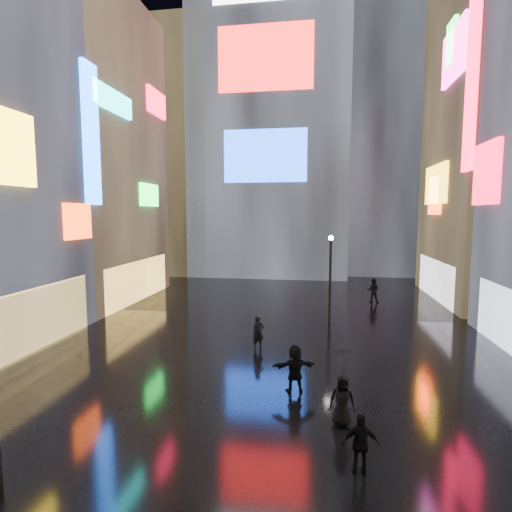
# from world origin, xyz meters

# --- Properties ---
(ground) EXTENTS (140.00, 140.00, 0.00)m
(ground) POSITION_xyz_m (0.00, 20.00, 0.00)
(ground) COLOR black
(ground) RESTS_ON ground
(building_left_far) EXTENTS (10.28, 12.00, 22.00)m
(building_left_far) POSITION_xyz_m (-15.98, 26.00, 10.98)
(building_left_far) COLOR black
(building_left_far) RESTS_ON ground
(tower_main) EXTENTS (16.00, 14.20, 42.00)m
(tower_main) POSITION_xyz_m (-3.00, 43.97, 21.01)
(tower_main) COLOR black
(tower_main) RESTS_ON ground
(tower_flank_right) EXTENTS (12.00, 12.00, 34.00)m
(tower_flank_right) POSITION_xyz_m (9.00, 46.00, 17.00)
(tower_flank_right) COLOR black
(tower_flank_right) RESTS_ON ground
(tower_flank_left) EXTENTS (10.00, 10.00, 26.00)m
(tower_flank_left) POSITION_xyz_m (-14.00, 42.00, 13.00)
(tower_flank_left) COLOR black
(tower_flank_left) RESTS_ON ground
(lamp_far) EXTENTS (0.30, 0.30, 5.20)m
(lamp_far) POSITION_xyz_m (2.90, 22.09, 2.94)
(lamp_far) COLOR black
(lamp_far) RESTS_ON ground
(pedestrian_3) EXTENTS (0.92, 0.42, 1.55)m
(pedestrian_3) POSITION_xyz_m (3.29, 7.91, 0.77)
(pedestrian_3) COLOR black
(pedestrian_3) RESTS_ON ground
(pedestrian_4) EXTENTS (0.79, 0.52, 1.60)m
(pedestrian_4) POSITION_xyz_m (2.96, 10.14, 0.80)
(pedestrian_4) COLOR black
(pedestrian_4) RESTS_ON ground
(pedestrian_5) EXTENTS (1.71, 0.95, 1.75)m
(pedestrian_5) POSITION_xyz_m (1.39, 12.27, 0.88)
(pedestrian_5) COLOR black
(pedestrian_5) RESTS_ON ground
(pedestrian_6) EXTENTS (0.69, 0.61, 1.58)m
(pedestrian_6) POSITION_xyz_m (-0.62, 16.65, 0.79)
(pedestrian_6) COLOR black
(pedestrian_6) RESTS_ON ground
(pedestrian_7) EXTENTS (0.95, 0.80, 1.75)m
(pedestrian_7) POSITION_xyz_m (6.21, 28.01, 0.88)
(pedestrian_7) COLOR black
(pedestrian_7) RESTS_ON ground
(umbrella_2) EXTENTS (1.32, 1.32, 0.85)m
(umbrella_2) POSITION_xyz_m (2.96, 10.14, 2.03)
(umbrella_2) COLOR black
(umbrella_2) RESTS_ON pedestrian_4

